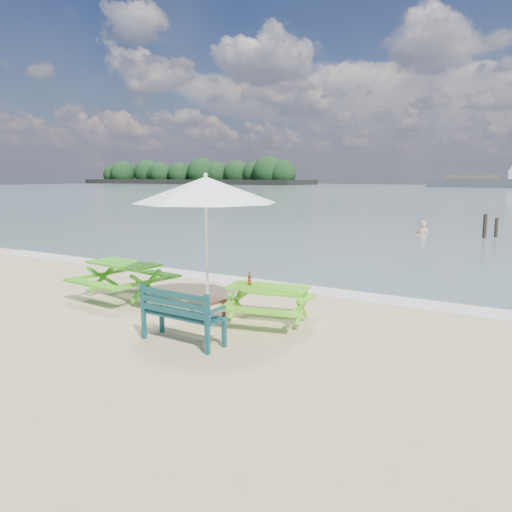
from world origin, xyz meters
The scene contains 10 objects.
foam_strip centered at (0.00, 4.60, 0.01)m, with size 22.00×0.90×0.01m, color silver.
island_headland centered at (-110.00, 140.00, 3.26)m, with size 90.00×22.00×7.60m.
picnic_table_left centered at (-2.29, 1.70, 0.39)m, with size 1.89×2.06×0.82m.
picnic_table_right centered at (1.36, 1.76, 0.33)m, with size 1.76×1.89×0.69m.
park_bench centered at (0.73, 0.08, 0.28)m, with size 1.48×0.56×0.90m.
side_table centered at (0.16, 1.49, 0.18)m, with size 0.62×0.62×0.35m.
patio_umbrella centered at (0.16, 1.49, 2.43)m, with size 3.09×3.09×2.68m.
beer_bottle centered at (1.01, 1.66, 0.78)m, with size 0.07×0.07×0.26m.
swimmer centered at (0.31, 18.39, -0.32)m, with size 0.71×0.48×1.88m.
mooring_pilings centered at (3.24, 18.12, 0.39)m, with size 0.56×0.76×1.25m.
Camera 1 is at (5.80, -5.99, 2.68)m, focal length 35.00 mm.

